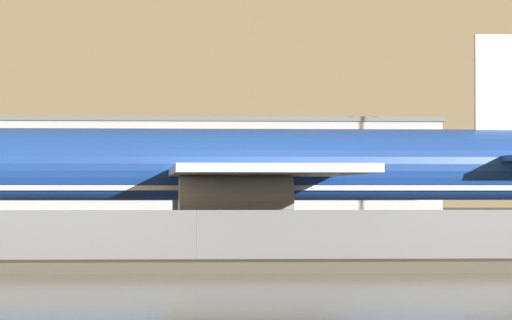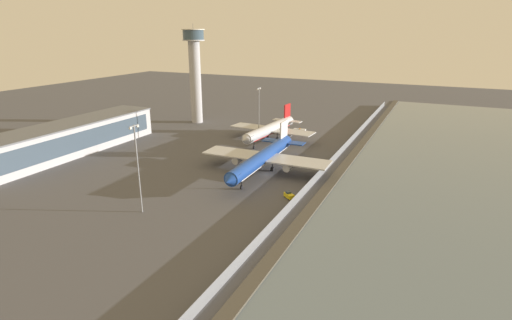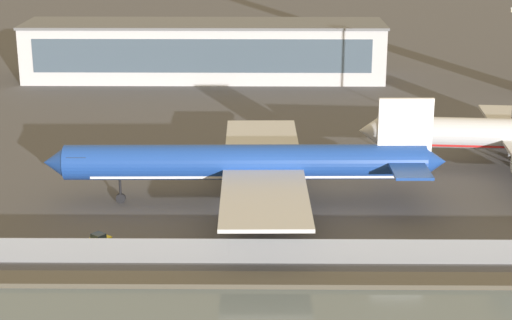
{
  "view_description": "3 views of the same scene",
  "coord_description": "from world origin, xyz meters",
  "px_view_note": "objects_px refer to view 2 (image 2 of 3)",
  "views": [
    {
      "loc": [
        -1.4,
        -86.07,
        3.5
      ],
      "look_at": [
        3.95,
        3.95,
        5.45
      ],
      "focal_mm": 105.0,
      "sensor_mm": 36.0,
      "label": 1
    },
    {
      "loc": [
        -107.55,
        -46.88,
        43.11
      ],
      "look_at": [
        2.85,
        4.78,
        3.37
      ],
      "focal_mm": 28.0,
      "sensor_mm": 36.0,
      "label": 2
    },
    {
      "loc": [
        3.41,
        -95.4,
        35.84
      ],
      "look_at": [
        2.51,
        4.19,
        4.63
      ],
      "focal_mm": 60.0,
      "sensor_mm": 36.0,
      "label": 3
    }
  ],
  "objects_px": {
    "apron_light_mast_apron_east": "(138,165)",
    "cargo_jet_blue": "(263,157)",
    "baggage_tug": "(289,195)",
    "control_tower": "(195,68)",
    "passenger_jet_silver": "(270,129)",
    "apron_light_mast_apron_west": "(259,111)",
    "ops_van": "(300,131)"
  },
  "relations": [
    {
      "from": "cargo_jet_blue",
      "to": "baggage_tug",
      "type": "distance_m",
      "value": 22.21
    },
    {
      "from": "passenger_jet_silver",
      "to": "apron_light_mast_apron_west",
      "type": "xyz_separation_m",
      "value": [
        0.27,
        5.34,
        7.07
      ]
    },
    {
      "from": "baggage_tug",
      "to": "apron_light_mast_apron_east",
      "type": "xyz_separation_m",
      "value": [
        -23.6,
        30.11,
        11.59
      ]
    },
    {
      "from": "passenger_jet_silver",
      "to": "control_tower",
      "type": "height_order",
      "value": "control_tower"
    },
    {
      "from": "ops_van",
      "to": "apron_light_mast_apron_west",
      "type": "distance_m",
      "value": 22.6
    },
    {
      "from": "baggage_tug",
      "to": "apron_light_mast_apron_west",
      "type": "relative_size",
      "value": 0.16
    },
    {
      "from": "cargo_jet_blue",
      "to": "passenger_jet_silver",
      "type": "xyz_separation_m",
      "value": [
        35.76,
        12.85,
        -0.08
      ]
    },
    {
      "from": "control_tower",
      "to": "apron_light_mast_apron_east",
      "type": "relative_size",
      "value": 2.07
    },
    {
      "from": "passenger_jet_silver",
      "to": "control_tower",
      "type": "xyz_separation_m",
      "value": [
        16.66,
        46.19,
        21.12
      ]
    },
    {
      "from": "baggage_tug",
      "to": "apron_light_mast_apron_west",
      "type": "bearing_deg",
      "value": 32.3
    },
    {
      "from": "passenger_jet_silver",
      "to": "ops_van",
      "type": "distance_m",
      "value": 17.65
    },
    {
      "from": "cargo_jet_blue",
      "to": "apron_light_mast_apron_east",
      "type": "bearing_deg",
      "value": 158.84
    },
    {
      "from": "cargo_jet_blue",
      "to": "control_tower",
      "type": "distance_m",
      "value": 81.71
    },
    {
      "from": "baggage_tug",
      "to": "ops_van",
      "type": "bearing_deg",
      "value": 16.73
    },
    {
      "from": "control_tower",
      "to": "apron_light_mast_apron_west",
      "type": "xyz_separation_m",
      "value": [
        -16.39,
        -40.86,
        -14.06
      ]
    },
    {
      "from": "baggage_tug",
      "to": "cargo_jet_blue",
      "type": "bearing_deg",
      "value": 42.54
    },
    {
      "from": "apron_light_mast_apron_west",
      "to": "apron_light_mast_apron_east",
      "type": "relative_size",
      "value": 0.96
    },
    {
      "from": "passenger_jet_silver",
      "to": "baggage_tug",
      "type": "height_order",
      "value": "passenger_jet_silver"
    },
    {
      "from": "passenger_jet_silver",
      "to": "baggage_tug",
      "type": "relative_size",
      "value": 12.01
    },
    {
      "from": "ops_van",
      "to": "apron_light_mast_apron_east",
      "type": "relative_size",
      "value": 0.24
    },
    {
      "from": "cargo_jet_blue",
      "to": "apron_light_mast_apron_west",
      "type": "height_order",
      "value": "apron_light_mast_apron_west"
    },
    {
      "from": "passenger_jet_silver",
      "to": "apron_light_mast_apron_west",
      "type": "bearing_deg",
      "value": 87.14
    },
    {
      "from": "ops_van",
      "to": "apron_light_mast_apron_west",
      "type": "bearing_deg",
      "value": 140.61
    },
    {
      "from": "apron_light_mast_apron_east",
      "to": "cargo_jet_blue",
      "type": "bearing_deg",
      "value": -21.16
    },
    {
      "from": "cargo_jet_blue",
      "to": "apron_light_mast_apron_east",
      "type": "distance_m",
      "value": 43.19
    },
    {
      "from": "control_tower",
      "to": "apron_light_mast_apron_west",
      "type": "height_order",
      "value": "control_tower"
    },
    {
      "from": "passenger_jet_silver",
      "to": "control_tower",
      "type": "relative_size",
      "value": 0.91
    },
    {
      "from": "baggage_tug",
      "to": "control_tower",
      "type": "xyz_separation_m",
      "value": [
        68.5,
        73.79,
        25.2
      ]
    },
    {
      "from": "cargo_jet_blue",
      "to": "apron_light_mast_apron_west",
      "type": "relative_size",
      "value": 2.26
    },
    {
      "from": "passenger_jet_silver",
      "to": "control_tower",
      "type": "distance_m",
      "value": 53.46
    },
    {
      "from": "cargo_jet_blue",
      "to": "apron_light_mast_apron_east",
      "type": "relative_size",
      "value": 2.17
    },
    {
      "from": "ops_van",
      "to": "control_tower",
      "type": "relative_size",
      "value": 0.12
    }
  ]
}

